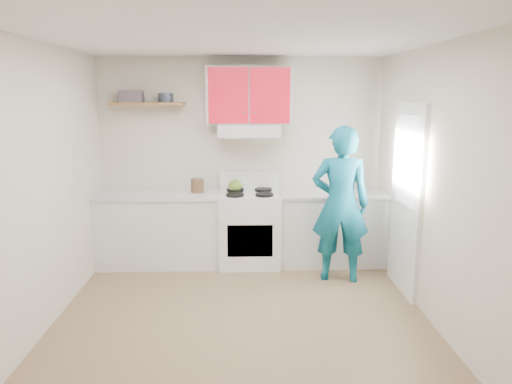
{
  "coord_description": "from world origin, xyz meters",
  "views": [
    {
      "loc": [
        0.0,
        -4.17,
        2.13
      ],
      "look_at": [
        0.15,
        0.55,
        1.15
      ],
      "focal_mm": 33.0,
      "sensor_mm": 36.0,
      "label": 1
    }
  ],
  "objects_px": {
    "stove": "(250,229)",
    "crock": "(197,187)",
    "kettle": "(235,186)",
    "tin": "(166,98)",
    "person": "(340,205)"
  },
  "relations": [
    {
      "from": "stove",
      "to": "crock",
      "type": "xyz_separation_m",
      "value": [
        -0.66,
        0.08,
        0.54
      ]
    },
    {
      "from": "stove",
      "to": "kettle",
      "type": "height_order",
      "value": "kettle"
    },
    {
      "from": "crock",
      "to": "tin",
      "type": "bearing_deg",
      "value": 163.58
    },
    {
      "from": "tin",
      "to": "kettle",
      "type": "distance_m",
      "value": 1.39
    },
    {
      "from": "stove",
      "to": "crock",
      "type": "relative_size",
      "value": 4.77
    },
    {
      "from": "kettle",
      "to": "person",
      "type": "distance_m",
      "value": 1.39
    },
    {
      "from": "tin",
      "to": "kettle",
      "type": "xyz_separation_m",
      "value": [
        0.85,
        -0.07,
        -1.1
      ]
    },
    {
      "from": "tin",
      "to": "crock",
      "type": "height_order",
      "value": "tin"
    },
    {
      "from": "kettle",
      "to": "person",
      "type": "bearing_deg",
      "value": -10.15
    },
    {
      "from": "kettle",
      "to": "crock",
      "type": "relative_size",
      "value": 0.93
    },
    {
      "from": "stove",
      "to": "tin",
      "type": "relative_size",
      "value": 5.05
    },
    {
      "from": "stove",
      "to": "person",
      "type": "xyz_separation_m",
      "value": [
        1.03,
        -0.56,
        0.44
      ]
    },
    {
      "from": "stove",
      "to": "tin",
      "type": "bearing_deg",
      "value": 169.76
    },
    {
      "from": "kettle",
      "to": "tin",
      "type": "bearing_deg",
      "value": -165.59
    },
    {
      "from": "tin",
      "to": "crock",
      "type": "distance_m",
      "value": 1.16
    }
  ]
}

